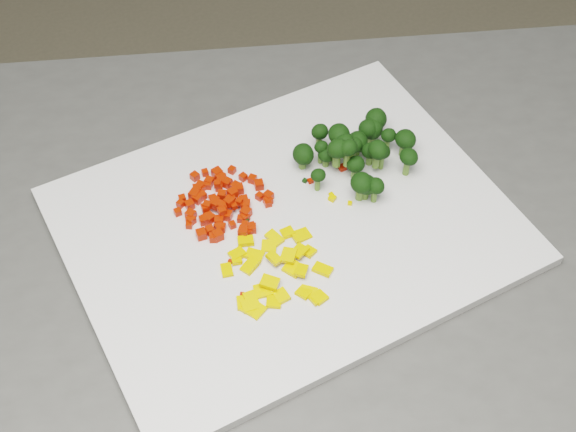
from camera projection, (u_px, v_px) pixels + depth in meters
name	position (u px, v px, depth m)	size (l,w,h in m)	color
counter_block	(267.00, 424.00, 1.21)	(0.94, 0.66, 0.90)	#464644
cutting_board	(288.00, 225.00, 0.87)	(0.46, 0.36, 0.01)	silver
carrot_pile	(222.00, 196.00, 0.87)	(0.10, 0.10, 0.03)	#C31402
pepper_pile	(281.00, 264.00, 0.82)	(0.12, 0.12, 0.02)	#F1B60C
broccoli_pile	(357.00, 148.00, 0.89)	(0.12, 0.12, 0.06)	black
carrot_cube_0	(191.00, 220.00, 0.86)	(0.01, 0.01, 0.01)	#C31402
carrot_cube_1	(219.00, 227.00, 0.85)	(0.01, 0.01, 0.01)	#C31402
carrot_cube_2	(232.00, 225.00, 0.85)	(0.01, 0.01, 0.01)	#C31402
carrot_cube_3	(207.00, 205.00, 0.86)	(0.01, 0.01, 0.01)	#C31402
carrot_cube_4	(241.00, 219.00, 0.86)	(0.01, 0.01, 0.01)	#C31402
carrot_cube_5	(260.00, 196.00, 0.88)	(0.01, 0.01, 0.01)	#C31402
carrot_cube_6	(259.00, 185.00, 0.89)	(0.01, 0.01, 0.01)	#C31402
carrot_cube_7	(222.00, 208.00, 0.86)	(0.01, 0.01, 0.01)	#C31402
carrot_cube_8	(178.00, 212.00, 0.86)	(0.01, 0.01, 0.01)	#C31402
carrot_cube_9	(214.00, 238.00, 0.84)	(0.01, 0.01, 0.01)	#C31402
carrot_cube_10	(205.00, 173.00, 0.90)	(0.01, 0.01, 0.01)	#C31402
carrot_cube_11	(245.00, 225.00, 0.85)	(0.01, 0.01, 0.01)	#C31402
carrot_cube_12	(206.00, 219.00, 0.86)	(0.01, 0.01, 0.01)	#C31402
carrot_cube_13	(222.00, 228.00, 0.85)	(0.01, 0.01, 0.01)	#C31402
carrot_cube_14	(204.00, 220.00, 0.86)	(0.01, 0.01, 0.01)	#C31402
carrot_cube_15	(200.00, 186.00, 0.89)	(0.01, 0.01, 0.01)	#C31402
carrot_cube_16	(213.00, 199.00, 0.88)	(0.01, 0.01, 0.01)	#C31402
carrot_cube_17	(202.00, 188.00, 0.89)	(0.01, 0.01, 0.01)	#C31402
carrot_cube_18	(245.00, 217.00, 0.86)	(0.01, 0.01, 0.01)	#C31402
carrot_cube_19	(209.00, 182.00, 0.89)	(0.01, 0.01, 0.01)	#C31402
carrot_cube_20	(197.00, 199.00, 0.88)	(0.01, 0.01, 0.01)	#C31402
carrot_cube_21	(249.00, 232.00, 0.85)	(0.01, 0.01, 0.01)	#C31402
carrot_cube_22	(201.00, 196.00, 0.88)	(0.01, 0.01, 0.01)	#C31402
carrot_cube_23	(243.00, 231.00, 0.85)	(0.01, 0.01, 0.01)	#C31402
carrot_cube_24	(231.00, 200.00, 0.87)	(0.01, 0.01, 0.01)	#C31402
carrot_cube_25	(195.00, 176.00, 0.90)	(0.01, 0.01, 0.01)	#C31402
carrot_cube_26	(222.00, 181.00, 0.89)	(0.01, 0.01, 0.01)	#C31402
carrot_cube_27	(246.00, 205.00, 0.87)	(0.01, 0.01, 0.01)	#C31402
carrot_cube_28	(181.00, 204.00, 0.87)	(0.01, 0.01, 0.01)	#C31402
carrot_cube_29	(220.00, 177.00, 0.90)	(0.01, 0.01, 0.01)	#C31402
carrot_cube_30	(208.00, 185.00, 0.89)	(0.01, 0.01, 0.01)	#C31402
carrot_cube_31	(229.00, 183.00, 0.89)	(0.01, 0.01, 0.01)	#C31402
carrot_cube_32	(226.00, 215.00, 0.86)	(0.01, 0.01, 0.01)	#C31402
carrot_cube_33	(190.00, 205.00, 0.87)	(0.01, 0.01, 0.01)	#C31402
carrot_cube_34	(236.00, 187.00, 0.89)	(0.01, 0.01, 0.01)	#C31402
carrot_cube_35	(222.00, 211.00, 0.85)	(0.01, 0.01, 0.01)	#C31402
carrot_cube_36	(268.00, 201.00, 0.87)	(0.01, 0.01, 0.01)	#C31402
carrot_cube_37	(227.00, 215.00, 0.86)	(0.01, 0.01, 0.01)	#C31402
carrot_cube_38	(216.00, 238.00, 0.84)	(0.01, 0.01, 0.01)	#C31402
carrot_cube_39	(230.00, 200.00, 0.87)	(0.01, 0.01, 0.01)	#C31402
carrot_cube_40	(219.00, 199.00, 0.88)	(0.01, 0.01, 0.01)	#C31402
carrot_cube_41	(219.00, 187.00, 0.89)	(0.01, 0.01, 0.01)	#C31402
carrot_cube_42	(199.00, 186.00, 0.89)	(0.01, 0.01, 0.01)	#C31402
carrot_cube_43	(268.00, 203.00, 0.87)	(0.01, 0.01, 0.01)	#C31402
carrot_cube_44	(216.00, 200.00, 0.87)	(0.01, 0.01, 0.01)	#C31402
carrot_cube_45	(206.00, 232.00, 0.85)	(0.01, 0.01, 0.01)	#C31402
carrot_cube_46	(182.00, 199.00, 0.88)	(0.01, 0.01, 0.01)	#C31402
carrot_cube_47	(219.00, 221.00, 0.86)	(0.01, 0.01, 0.01)	#C31402
carrot_cube_48	(246.00, 213.00, 0.86)	(0.01, 0.01, 0.01)	#C31402
carrot_cube_49	(222.00, 205.00, 0.86)	(0.01, 0.01, 0.01)	#C31402
carrot_cube_50	(230.00, 199.00, 0.87)	(0.01, 0.01, 0.01)	#C31402
carrot_cube_51	(222.00, 181.00, 0.89)	(0.01, 0.01, 0.01)	#C31402
carrot_cube_52	(233.00, 193.00, 0.87)	(0.01, 0.01, 0.01)	#C31402
carrot_cube_53	(268.00, 196.00, 0.88)	(0.01, 0.01, 0.01)	#C31402
carrot_cube_54	(227.00, 183.00, 0.89)	(0.01, 0.01, 0.01)	#C31402
carrot_cube_55	(201.00, 234.00, 0.84)	(0.01, 0.01, 0.01)	#C31402
carrot_cube_56	(239.00, 189.00, 0.88)	(0.01, 0.01, 0.01)	#C31402
carrot_cube_57	(252.00, 226.00, 0.85)	(0.01, 0.01, 0.01)	#C31402
carrot_cube_58	(243.00, 177.00, 0.90)	(0.01, 0.01, 0.01)	#C31402
carrot_cube_59	(222.00, 195.00, 0.87)	(0.01, 0.01, 0.01)	#C31402
carrot_cube_60	(229.00, 202.00, 0.86)	(0.01, 0.01, 0.01)	#C31402
carrot_cube_61	(234.00, 206.00, 0.86)	(0.01, 0.01, 0.01)	#C31402
carrot_cube_62	(189.00, 225.00, 0.85)	(0.01, 0.01, 0.01)	#C31402
carrot_cube_63	(197.00, 189.00, 0.88)	(0.01, 0.01, 0.01)	#C31402
carrot_cube_64	(191.00, 215.00, 0.86)	(0.01, 0.01, 0.01)	#C31402
carrot_cube_65	(252.00, 228.00, 0.85)	(0.01, 0.01, 0.01)	#C31402
carrot_cube_66	(215.00, 204.00, 0.86)	(0.01, 0.01, 0.01)	#C31402
carrot_cube_67	(217.00, 173.00, 0.90)	(0.01, 0.01, 0.01)	#C31402
carrot_cube_68	(229.00, 199.00, 0.87)	(0.01, 0.01, 0.01)	#C31402
carrot_cube_69	(202.00, 196.00, 0.88)	(0.01, 0.01, 0.01)	#C31402
carrot_cube_70	(218.00, 235.00, 0.84)	(0.01, 0.01, 0.01)	#C31402
carrot_cube_71	(247.00, 232.00, 0.85)	(0.01, 0.01, 0.01)	#C31402
carrot_cube_72	(217.00, 184.00, 0.88)	(0.01, 0.01, 0.01)	#C31402
carrot_cube_73	(194.00, 195.00, 0.88)	(0.01, 0.01, 0.01)	#C31402
carrot_cube_74	(244.00, 200.00, 0.87)	(0.01, 0.01, 0.01)	#C31402
carrot_cube_75	(205.00, 208.00, 0.86)	(0.01, 0.01, 0.01)	#C31402
carrot_cube_76	(239.00, 202.00, 0.86)	(0.01, 0.01, 0.01)	#C31402
carrot_cube_77	(210.00, 218.00, 0.86)	(0.01, 0.01, 0.01)	#C31402
carrot_cube_78	(210.00, 230.00, 0.85)	(0.01, 0.01, 0.01)	#C31402
carrot_cube_79	(190.00, 220.00, 0.86)	(0.01, 0.01, 0.01)	#C31402
carrot_cube_80	(232.00, 170.00, 0.90)	(0.01, 0.01, 0.01)	#C31402
carrot_cube_81	(252.00, 179.00, 0.89)	(0.01, 0.01, 0.01)	#C31402
pepper_chunk_0	(250.00, 266.00, 0.82)	(0.02, 0.01, 0.00)	#F1B60C
pepper_chunk_1	(275.00, 238.00, 0.84)	(0.02, 0.01, 0.00)	#F1B60C
pepper_chunk_2	(269.00, 246.00, 0.84)	(0.01, 0.02, 0.00)	#F1B60C
pepper_chunk_3	(243.00, 303.00, 0.79)	(0.02, 0.01, 0.00)	#F1B60C
pepper_chunk_4	(227.00, 270.00, 0.82)	(0.02, 0.01, 0.00)	#F1B60C
pepper_chunk_5	(316.00, 297.00, 0.80)	(0.02, 0.01, 0.00)	#F1B60C
pepper_chunk_6	(255.00, 255.00, 0.83)	(0.02, 0.01, 0.00)	#F1B60C
pepper_chunk_7	(299.00, 251.00, 0.83)	(0.02, 0.01, 0.00)	#F1B60C
pepper_chunk_8	(319.00, 297.00, 0.80)	(0.01, 0.01, 0.00)	#F1B60C
pepper_chunk_9	(246.00, 241.00, 0.84)	(0.01, 0.02, 0.01)	#F1B60C
pepper_chunk_10	(282.00, 296.00, 0.80)	(0.01, 0.02, 0.00)	#F1B60C
pepper_chunk_11	(323.00, 269.00, 0.82)	(0.02, 0.01, 0.00)	#F1B60C
pepper_chunk_12	(266.00, 289.00, 0.80)	(0.01, 0.01, 0.00)	#F1B60C
pepper_chunk_13	(263.00, 290.00, 0.80)	(0.02, 0.02, 0.00)	#F1B60C
pepper_chunk_14	(249.00, 307.00, 0.79)	(0.02, 0.01, 0.00)	#F1B60C
pepper_chunk_15	(237.00, 254.00, 0.83)	(0.02, 0.01, 0.00)	#F1B60C
pepper_chunk_16	(301.00, 235.00, 0.85)	(0.02, 0.02, 0.00)	#F1B60C
pepper_chunk_17	(251.00, 299.00, 0.80)	(0.02, 0.01, 0.00)	#F1B60C
pepper_chunk_18	(249.00, 306.00, 0.79)	(0.02, 0.01, 0.00)	#F1B60C
pepper_chunk_19	(274.00, 258.00, 0.82)	(0.02, 0.01, 0.00)	#F1B60C
pepper_chunk_20	(256.00, 310.00, 0.79)	(0.02, 0.02, 0.00)	#F1B60C
pepper_chunk_21	(289.00, 255.00, 0.82)	(0.01, 0.02, 0.00)	#F1B60C
pepper_chunk_22	(270.00, 282.00, 0.80)	(0.01, 0.02, 0.00)	#F1B60C
pepper_chunk_23	(287.00, 232.00, 0.85)	(0.01, 0.01, 0.00)	#F1B60C
pepper_chunk_24	(309.00, 251.00, 0.83)	(0.01, 0.01, 0.00)	#F1B60C
pepper_chunk_25	(236.00, 258.00, 0.83)	(0.02, 0.01, 0.00)	#F1B60C
pepper_chunk_26	(304.00, 292.00, 0.80)	(0.01, 0.01, 0.00)	#F1B60C
pepper_chunk_27	(293.00, 268.00, 0.82)	(0.02, 0.02, 0.00)	#F1B60C
pepper_chunk_28	(274.00, 301.00, 0.79)	(0.02, 0.01, 0.00)	#F1B60C
pepper_chunk_29	(301.00, 270.00, 0.81)	(0.02, 0.01, 0.00)	#F1B60C
pepper_chunk_30	(308.00, 292.00, 0.80)	(0.01, 0.02, 0.00)	#F1B60C
broccoli_floret_0	(407.00, 163.00, 0.89)	(0.03, 0.03, 0.04)	black
broccoli_floret_1	(318.00, 180.00, 0.88)	(0.02, 0.02, 0.03)	black
broccoli_floret_2	(353.00, 150.00, 0.91)	(0.03, 0.03, 0.03)	black
broccoli_floret_3	(356.00, 145.00, 0.91)	(0.03, 0.03, 0.03)	black
broccoli_floret_4	(404.00, 144.00, 0.91)	(0.03, 0.03, 0.03)	black
broccoli_floret_5	(367.00, 133.00, 0.92)	(0.03, 0.03, 0.03)	black
broccoli_floret_6	(355.00, 168.00, 0.89)	(0.03, 0.03, 0.03)	black
broccoli_floret_7	(377.00, 156.00, 0.88)	(0.03, 0.03, 0.04)	black
broccoli_floret_8	(360.00, 188.00, 0.87)	(0.03, 0.03, 0.04)	black
broccoli_floret_9	(321.00, 153.00, 0.90)	(0.02, 0.02, 0.03)	black
broccoli_floret_10	(344.00, 147.00, 0.89)	(0.03, 0.03, 0.03)	black
broccoli_floret_11	(319.00, 138.00, 0.92)	(0.03, 0.03, 0.03)	black
broccoli_floret_12	(338.00, 139.00, 0.90)	(0.03, 0.03, 0.04)	black
broccoli_floret_13	(370.00, 155.00, 0.90)	(0.03, 0.03, 0.03)	black
broccoli_floret_14	(375.00, 191.00, 0.87)	(0.02, 0.02, 0.03)	black
broccoli_floret_15	(365.00, 188.00, 0.87)	(0.03, 0.03, 0.03)	black
broccoli_floret_16	(371.00, 133.00, 0.92)	(0.04, 0.04, 0.03)	black
broccoli_floret_17	(375.00, 124.00, 0.93)	(0.03, 0.03, 0.04)	black
broccoli_floret_18	(326.00, 157.00, 0.90)	(0.03, 0.03, 0.03)	black
broccoli_floret_19	(372.00, 132.00, 0.92)	(0.03, 0.03, 0.03)	black
broccoli_floret_20	(302.00, 158.00, 0.90)	(0.03, 0.03, 0.03)	black
broccoli_floret_21	(382.00, 158.00, 0.90)	(0.02, 0.02, 0.03)	black
broccoli_floret_22	(347.00, 154.00, 0.88)	(0.03, 0.03, 0.04)	black
broccoli_floret_23	(353.00, 145.00, 0.91)	(0.03, 0.03, 0.03)	black
broccoli_floret_24	(337.00, 154.00, 0.88)	(0.03, 0.03, 0.04)	black
broccoli_floret_25	(387.00, 140.00, 0.92)	(0.02, 0.02, 0.03)	black
stray_bit_0	(242.00, 294.00, 0.80)	(0.00, 0.00, 0.00)	#C31402
stray_bit_1	(332.00, 198.00, 0.88)	(0.01, 0.01, 0.01)	#F1B60C
stray_bit_2	(350.00, 203.00, 0.88)	(0.00, 0.00, 0.00)	#F1B60C
stray_bit_3	(305.00, 181.00, 0.90)	(0.00, 0.00, 0.00)	black
stray_bit_4	(342.00, 167.00, 0.91)	(0.01, 0.01, 0.01)	#C31402
stray_bit_5	(244.00, 220.00, 0.86)	(0.01, 0.01, 0.01)	black
stray_bit_6	(310.00, 181.00, 0.90)	(0.01, 0.01, 0.00)	#C31402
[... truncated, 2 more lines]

